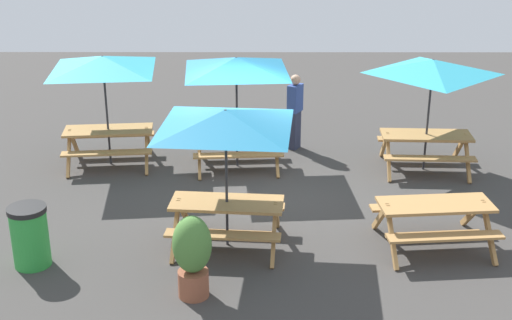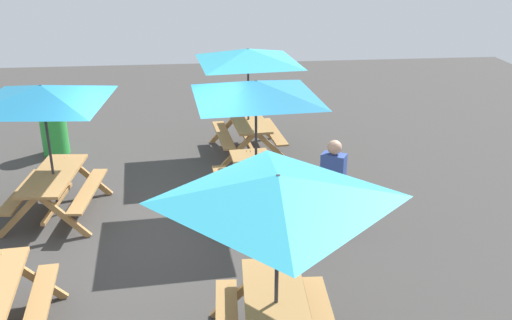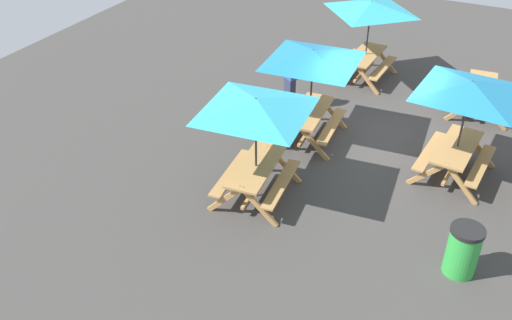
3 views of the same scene
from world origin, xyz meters
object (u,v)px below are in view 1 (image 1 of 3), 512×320
object	(u,v)px
picnic_table_0	(236,73)
picnic_table_4	(226,129)
picnic_table_3	(432,75)
potted_plant_0	(192,253)
picnic_table_2	(435,215)
person_standing	(295,110)
trash_bin_green	(30,236)
picnic_table_1	(103,71)

from	to	relation	value
picnic_table_0	picnic_table_4	distance (m)	3.43
picnic_table_0	picnic_table_3	world-z (taller)	same
picnic_table_3	potted_plant_0	xyz separation A→B (m)	(4.32, 4.80, -1.31)
picnic_table_2	picnic_table_4	bearing A→B (deg)	-5.89
person_standing	picnic_table_0	bearing A→B (deg)	-19.90
picnic_table_2	picnic_table_3	bearing A→B (deg)	-105.06
potted_plant_0	trash_bin_green	bearing A→B (deg)	-18.87
picnic_table_0	picnic_table_2	world-z (taller)	picnic_table_0
picnic_table_3	picnic_table_0	bearing A→B (deg)	-0.04
picnic_table_3	picnic_table_4	size ratio (longest dim) A/B	0.83
picnic_table_0	picnic_table_4	bearing A→B (deg)	84.62
picnic_table_4	person_standing	world-z (taller)	picnic_table_4
picnic_table_1	picnic_table_3	xyz separation A→B (m)	(-6.49, 0.28, 0.00)
picnic_table_4	picnic_table_0	bearing A→B (deg)	-86.20
picnic_table_4	trash_bin_green	distance (m)	3.40
picnic_table_2	trash_bin_green	distance (m)	6.33
potted_plant_0	person_standing	size ratio (longest dim) A/B	0.75
picnic_table_1	picnic_table_2	xyz separation A→B (m)	(-5.91, 3.58, -1.43)
picnic_table_3	person_standing	bearing A→B (deg)	-22.72
picnic_table_0	picnic_table_2	xyz separation A→B (m)	(-3.26, 3.47, -1.43)
picnic_table_2	trash_bin_green	bearing A→B (deg)	0.52
picnic_table_1	picnic_table_3	world-z (taller)	same
picnic_table_2	picnic_table_4	distance (m)	3.62
picnic_table_0	picnic_table_4	xyz separation A→B (m)	(0.07, 3.43, 0.00)
picnic_table_4	picnic_table_2	bearing A→B (deg)	-175.84
picnic_table_4	potted_plant_0	size ratio (longest dim) A/B	2.25
picnic_table_0	picnic_table_4	size ratio (longest dim) A/B	1.00
trash_bin_green	picnic_table_4	bearing A→B (deg)	-167.39
picnic_table_1	potted_plant_0	xyz separation A→B (m)	(-2.17, 5.08, -1.31)
picnic_table_2	person_standing	size ratio (longest dim) A/B	1.15
picnic_table_0	trash_bin_green	distance (m)	5.32
trash_bin_green	person_standing	world-z (taller)	person_standing
potted_plant_0	picnic_table_0	bearing A→B (deg)	-95.61
picnic_table_0	picnic_table_3	xyz separation A→B (m)	(-3.83, 0.17, 0.00)
trash_bin_green	potted_plant_0	bearing A→B (deg)	161.13
picnic_table_0	trash_bin_green	bearing A→B (deg)	49.10
picnic_table_1	trash_bin_green	size ratio (longest dim) A/B	2.87
picnic_table_0	person_standing	world-z (taller)	picnic_table_0
picnic_table_3	person_standing	size ratio (longest dim) A/B	1.40
picnic_table_0	person_standing	size ratio (longest dim) A/B	1.69
picnic_table_2	person_standing	bearing A→B (deg)	-71.03
picnic_table_4	potted_plant_0	world-z (taller)	picnic_table_4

